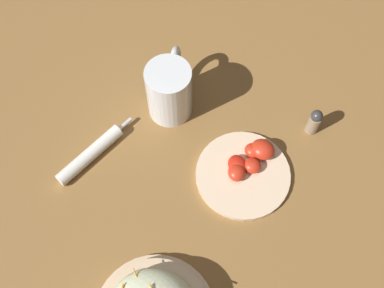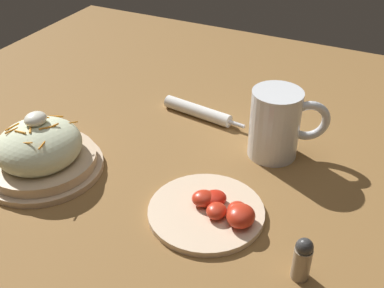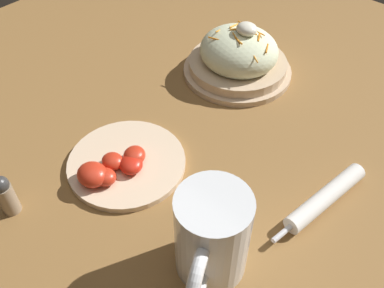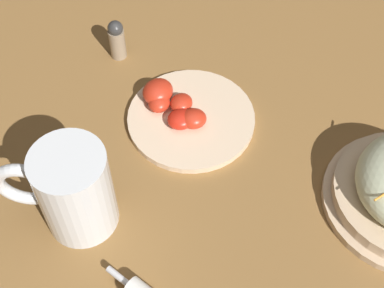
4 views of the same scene
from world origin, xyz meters
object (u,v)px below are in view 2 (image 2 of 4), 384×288
object	(u,v)px
salad_plate	(41,152)
salt_shaker	(302,259)
napkin_roll	(198,111)
tomato_plate	(212,211)
beer_mug	(276,128)

from	to	relation	value
salad_plate	salt_shaker	bearing A→B (deg)	-94.55
napkin_roll	tomato_plate	distance (m)	0.32
napkin_roll	salad_plate	bearing A→B (deg)	149.78
salad_plate	salt_shaker	world-z (taller)	salad_plate
beer_mug	tomato_plate	world-z (taller)	beer_mug
salad_plate	beer_mug	distance (m)	0.44
napkin_roll	salt_shaker	world-z (taller)	salt_shaker
beer_mug	napkin_roll	bearing A→B (deg)	71.98
beer_mug	napkin_roll	size ratio (longest dim) A/B	0.73
tomato_plate	beer_mug	bearing A→B (deg)	-9.09
beer_mug	tomato_plate	xyz separation A→B (m)	(-0.21, 0.03, -0.05)
beer_mug	napkin_roll	world-z (taller)	beer_mug
salad_plate	beer_mug	bearing A→B (deg)	-57.08
napkin_roll	tomato_plate	world-z (taller)	tomato_plate
salad_plate	beer_mug	size ratio (longest dim) A/B	1.53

